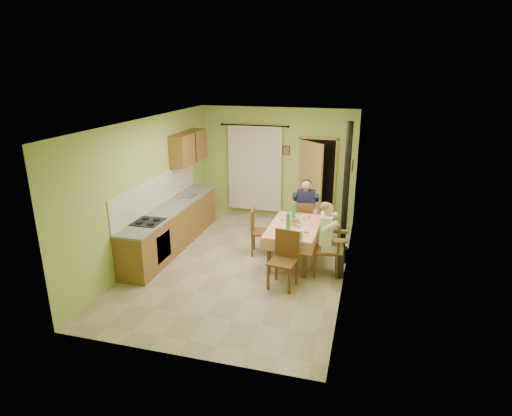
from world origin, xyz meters
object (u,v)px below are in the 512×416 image
(chair_left, at_px, (261,240))
(man_far, at_px, (306,204))
(dining_table, at_px, (294,243))
(chair_near, at_px, (283,271))
(chair_far, at_px, (305,229))
(chair_right, at_px, (327,259))
(man_right, at_px, (328,230))
(stove_flue, at_px, (344,213))

(chair_left, relative_size, man_far, 0.71)
(dining_table, xyz_separation_m, man_far, (0.05, 1.08, 0.50))
(chair_near, bearing_deg, dining_table, -80.84)
(chair_far, height_order, man_far, man_far)
(chair_far, xyz_separation_m, chair_right, (0.66, -1.46, 0.00))
(dining_table, relative_size, man_far, 1.16)
(chair_near, xyz_separation_m, man_right, (0.68, 0.71, 0.59))
(man_far, xyz_separation_m, man_right, (0.64, -1.47, 0.00))
(dining_table, height_order, man_far, man_far)
(man_right, bearing_deg, man_far, 18.17)
(man_right, height_order, stove_flue, stove_flue)
(chair_left, distance_m, stove_flue, 1.82)
(chair_right, bearing_deg, chair_far, 18.84)
(chair_far, relative_size, chair_right, 0.93)
(dining_table, bearing_deg, stove_flue, 14.16)
(chair_left, bearing_deg, stove_flue, 82.32)
(chair_left, height_order, man_right, man_right)
(chair_near, relative_size, man_right, 0.73)
(chair_right, relative_size, man_right, 0.73)
(dining_table, xyz_separation_m, chair_right, (0.71, -0.39, -0.09))
(chair_far, height_order, chair_right, chair_right)
(man_right, bearing_deg, stove_flue, -26.98)
(dining_table, relative_size, man_right, 1.16)
(chair_near, distance_m, stove_flue, 1.78)
(dining_table, bearing_deg, chair_right, -28.22)
(chair_far, distance_m, chair_left, 1.18)
(chair_left, bearing_deg, man_far, 129.86)
(man_right, bearing_deg, chair_right, -90.00)
(man_far, relative_size, man_right, 1.00)
(stove_flue, bearing_deg, chair_left, -177.97)
(man_far, bearing_deg, man_right, -71.74)
(chair_left, xyz_separation_m, man_right, (1.42, -0.56, 0.59))
(chair_right, relative_size, man_far, 0.73)
(chair_far, distance_m, man_right, 1.70)
(man_far, height_order, man_right, same)
(chair_near, bearing_deg, chair_far, -82.68)
(chair_left, xyz_separation_m, stove_flue, (1.66, 0.06, 0.73))
(stove_flue, bearing_deg, chair_right, -110.30)
(chair_near, height_order, man_right, man_right)
(chair_left, bearing_deg, chair_far, 129.42)
(dining_table, height_order, stove_flue, stove_flue)
(chair_left, distance_m, man_far, 1.33)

